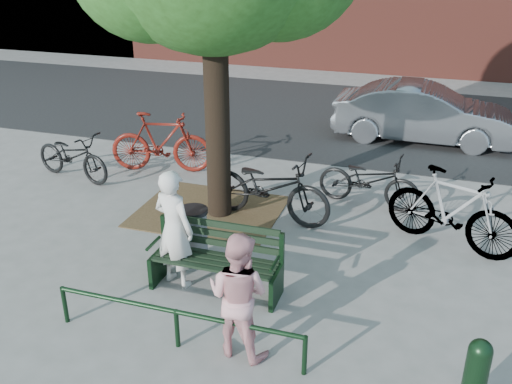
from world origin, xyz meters
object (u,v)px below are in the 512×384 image
(bicycle_c, at_px, (268,187))
(parked_car, at_px, (423,113))
(park_bench, at_px, (217,257))
(person_right, at_px, (238,295))
(person_left, at_px, (174,229))
(litter_bin, at_px, (194,235))
(bollard, at_px, (476,374))

(bicycle_c, distance_m, parked_car, 5.41)
(park_bench, xyz_separation_m, person_right, (0.70, -1.13, 0.28))
(park_bench, distance_m, person_left, 0.68)
(person_left, distance_m, bicycle_c, 2.34)
(person_right, xyz_separation_m, parked_car, (1.55, 8.25, -0.09))
(litter_bin, xyz_separation_m, parked_car, (2.81, 6.60, 0.23))
(park_bench, bearing_deg, parked_car, 72.45)
(parked_car, bearing_deg, bollard, -173.14)
(bollard, bearing_deg, litter_bin, 154.36)
(person_right, height_order, parked_car, person_right)
(park_bench, xyz_separation_m, parked_car, (2.25, 7.12, 0.18))
(person_right, height_order, bicycle_c, person_right)
(litter_bin, height_order, bicycle_c, bicycle_c)
(bollard, distance_m, parked_car, 8.46)
(park_bench, distance_m, bollard, 3.45)
(park_bench, distance_m, bicycle_c, 2.19)
(litter_bin, bearing_deg, bollard, -25.64)
(park_bench, bearing_deg, person_right, -58.24)
(bollard, xyz_separation_m, litter_bin, (-3.76, 1.81, -0.03))
(person_left, bearing_deg, litter_bin, -75.30)
(park_bench, height_order, bollard, park_bench)
(person_left, height_order, bollard, person_left)
(park_bench, height_order, person_right, person_right)
(bollard, bearing_deg, parked_car, 96.43)
(person_right, bearing_deg, bicycle_c, -69.72)
(person_right, xyz_separation_m, bicycle_c, (-0.66, 3.32, -0.18))
(person_left, relative_size, litter_bin, 1.94)
(person_left, distance_m, bollard, 4.00)
(person_right, relative_size, bollard, 1.74)
(bollard, xyz_separation_m, bicycle_c, (-3.16, 3.48, 0.11))
(park_bench, relative_size, bollard, 2.00)
(litter_bin, relative_size, parked_car, 0.21)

